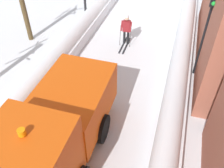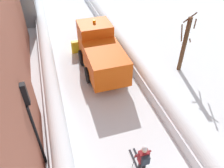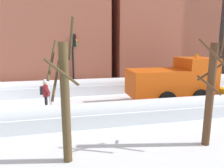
% 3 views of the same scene
% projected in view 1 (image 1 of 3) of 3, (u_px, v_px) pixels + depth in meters
% --- Properties ---
extents(ground_plane, '(80.00, 80.00, 0.00)m').
position_uv_depth(ground_plane, '(91.00, 125.00, 9.85)').
color(ground_plane, white).
extents(snowbank_left, '(1.10, 36.00, 1.18)m').
position_uv_depth(snowbank_left, '(168.00, 134.00, 8.84)').
color(snowbank_left, white).
rests_on(snowbank_left, ground).
extents(snowbank_right, '(1.10, 36.00, 1.09)m').
position_uv_depth(snowbank_right, '(23.00, 101.00, 10.18)').
color(snowbank_right, white).
rests_on(snowbank_right, ground).
extents(plow_truck, '(3.20, 5.98, 3.12)m').
position_uv_depth(plow_truck, '(57.00, 129.00, 7.86)').
color(plow_truck, '#DB510F').
rests_on(plow_truck, ground).
extents(skier, '(0.62, 1.80, 1.81)m').
position_uv_depth(skier, '(127.00, 28.00, 13.83)').
color(skier, black).
rests_on(skier, ground).
extents(traffic_light_pole, '(0.28, 0.42, 4.46)m').
position_uv_depth(traffic_light_pole, '(210.00, 16.00, 10.26)').
color(traffic_light_pole, black).
rests_on(traffic_light_pole, ground).
extents(bare_tree_near, '(1.02, 0.99, 4.56)m').
position_uv_depth(bare_tree_near, '(23.00, 6.00, 13.50)').
color(bare_tree_near, '#4D3C23').
rests_on(bare_tree_near, ground).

